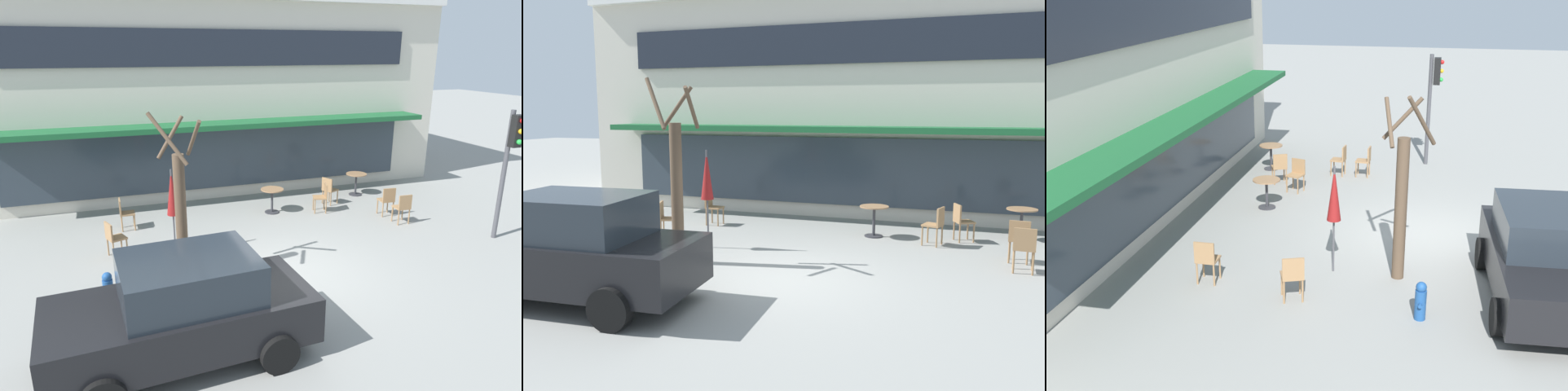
{
  "view_description": "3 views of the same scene",
  "coord_description": "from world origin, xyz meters",
  "views": [
    {
      "loc": [
        -3.66,
        -8.72,
        4.82
      ],
      "look_at": [
        0.19,
        2.37,
        1.12
      ],
      "focal_mm": 32.0,
      "sensor_mm": 36.0,
      "label": 1
    },
    {
      "loc": [
        3.31,
        -9.21,
        3.09
      ],
      "look_at": [
        -0.7,
        2.5,
        1.15
      ],
      "focal_mm": 38.0,
      "sensor_mm": 36.0,
      "label": 2
    },
    {
      "loc": [
        -14.05,
        -0.21,
        5.7
      ],
      "look_at": [
        -0.43,
        2.61,
        0.94
      ],
      "focal_mm": 45.0,
      "sensor_mm": 36.0,
      "label": 3
    }
  ],
  "objects": [
    {
      "name": "cafe_table_near_wall",
      "position": [
        4.49,
        4.75,
        0.52
      ],
      "size": [
        0.7,
        0.7,
        0.76
      ],
      "color": "#333338",
      "rests_on": "ground"
    },
    {
      "name": "cafe_chair_1",
      "position": [
        4.29,
        2.58,
        0.53
      ],
      "size": [
        0.44,
        0.44,
        0.89
      ],
      "color": "#9E754C",
      "rests_on": "ground"
    },
    {
      "name": "cafe_chair_5",
      "position": [
        -3.26,
        4.0,
        0.53
      ],
      "size": [
        0.4,
        0.4,
        0.89
      ],
      "color": "#9E754C",
      "rests_on": "ground"
    },
    {
      "name": "cafe_table_streetside",
      "position": [
        1.11,
        3.98,
        0.52
      ],
      "size": [
        0.7,
        0.7,
        0.76
      ],
      "color": "#333338",
      "rests_on": "ground"
    },
    {
      "name": "parked_sedan",
      "position": [
        -2.69,
        -2.19,
        0.88
      ],
      "size": [
        4.29,
        2.2,
        1.76
      ],
      "color": "black",
      "rests_on": "ground"
    },
    {
      "name": "cafe_chair_0",
      "position": [
        4.32,
        1.85,
        0.53
      ],
      "size": [
        0.42,
        0.42,
        0.89
      ],
      "color": "#9E754C",
      "rests_on": "ground"
    },
    {
      "name": "ground_plane",
      "position": [
        0.0,
        0.0,
        0.0
      ],
      "size": [
        80.0,
        80.0,
        0.0
      ],
      "primitive_type": "plane",
      "color": "gray"
    },
    {
      "name": "cafe_chair_2",
      "position": [
        3.14,
        4.15,
        0.53
      ],
      "size": [
        0.53,
        0.53,
        0.89
      ],
      "color": "#9E754C",
      "rests_on": "ground"
    },
    {
      "name": "cafe_chair_3",
      "position": [
        -3.62,
        2.22,
        0.53
      ],
      "size": [
        0.51,
        0.51,
        0.89
      ],
      "color": "#9E754C",
      "rests_on": "ground"
    },
    {
      "name": "street_tree",
      "position": [
        -2.25,
        0.41,
        1.61
      ],
      "size": [
        1.04,
        1.03,
        3.7
      ],
      "color": "brown",
      "rests_on": "ground"
    },
    {
      "name": "patio_umbrella_green_folded",
      "position": [
        -2.23,
        1.7,
        1.63
      ],
      "size": [
        0.28,
        0.28,
        2.2
      ],
      "color": "#4C4C51",
      "rests_on": "ground"
    },
    {
      "name": "traffic_light_pole",
      "position": [
        6.04,
        0.05,
        2.3
      ],
      "size": [
        0.26,
        0.44,
        3.4
      ],
      "color": "#47474C",
      "rests_on": "ground"
    },
    {
      "name": "cafe_chair_4",
      "position": [
        2.6,
        3.54,
        0.53
      ],
      "size": [
        0.5,
        0.5,
        0.89
      ],
      "color": "#9E754C",
      "rests_on": "ground"
    },
    {
      "name": "fire_hydrant",
      "position": [
        -3.82,
        -0.09,
        0.35
      ],
      "size": [
        0.36,
        0.2,
        0.71
      ],
      "color": "#1E4C8C",
      "rests_on": "ground"
    }
  ]
}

